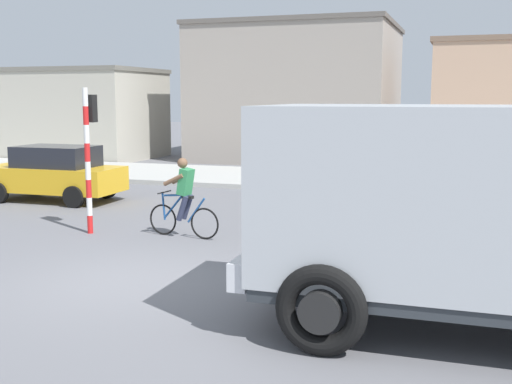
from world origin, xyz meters
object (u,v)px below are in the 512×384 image
object	(u,v)px
traffic_light_pole	(89,140)
cyclist	(184,198)
truck_foreground	(468,205)
car_white_mid	(54,173)
car_red_near	(453,187)

from	to	relation	value
traffic_light_pole	cyclist	bearing A→B (deg)	6.10
truck_foreground	car_white_mid	size ratio (longest dim) A/B	1.35
car_red_near	car_white_mid	xyz separation A→B (m)	(-11.04, -0.72, 0.00)
car_white_mid	cyclist	bearing A→B (deg)	-29.84
truck_foreground	car_red_near	distance (m)	7.98
cyclist	traffic_light_pole	xyz separation A→B (m)	(-2.14, -0.23, 1.20)
cyclist	car_red_near	xyz separation A→B (m)	(5.42, 3.94, -0.05)
truck_foreground	traffic_light_pole	world-z (taller)	traffic_light_pole
car_white_mid	traffic_light_pole	bearing A→B (deg)	-44.83
truck_foreground	car_red_near	xyz separation A→B (m)	(-0.35, 7.93, -0.85)
truck_foreground	car_red_near	bearing A→B (deg)	92.54
car_white_mid	truck_foreground	bearing A→B (deg)	-32.34
car_red_near	traffic_light_pole	bearing A→B (deg)	-151.14
traffic_light_pole	car_red_near	distance (m)	8.73
cyclist	traffic_light_pole	world-z (taller)	traffic_light_pole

